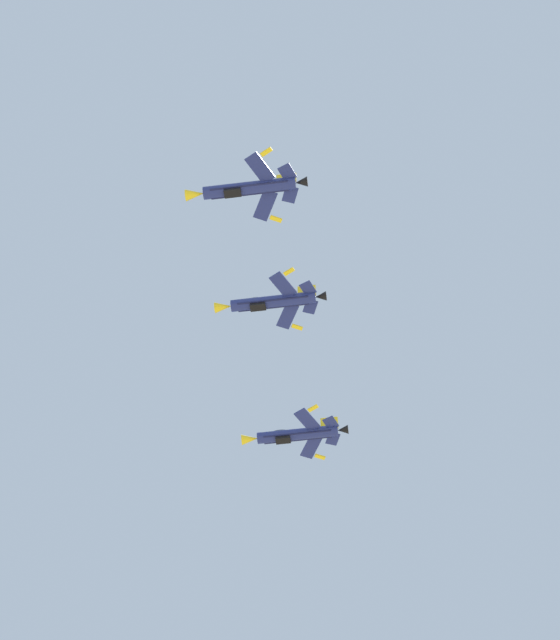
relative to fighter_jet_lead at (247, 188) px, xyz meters
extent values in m
cylinder|color=navy|center=(0.26, -0.11, 0.00)|extent=(11.77, 6.06, 1.70)
cube|color=#141947|center=(0.25, -0.13, -0.47)|extent=(9.90, 5.13, 0.49)
cone|color=yellow|center=(-6.37, 2.56, 0.00)|extent=(2.81, 2.35, 1.56)
cone|color=black|center=(6.52, -2.63, 0.00)|extent=(1.99, 1.86, 1.36)
ellipsoid|color=#192333|center=(-2.17, 0.92, 0.63)|extent=(3.40, 2.28, 1.17)
cube|color=black|center=(-1.76, 0.65, -0.81)|extent=(2.47, 1.89, 0.91)
cube|color=navy|center=(0.88, -3.17, 0.07)|extent=(4.44, 4.16, 0.46)
cube|color=yellow|center=(1.13, -5.53, 0.21)|extent=(1.47, 1.59, 0.27)
cube|color=navy|center=(2.82, 1.66, -0.25)|extent=(2.33, 4.38, 0.46)
cube|color=yellow|center=(4.64, 3.19, -0.38)|extent=(1.65, 0.74, 0.27)
cube|color=navy|center=(4.42, -3.42, 0.09)|extent=(2.75, 2.77, 0.30)
cube|color=navy|center=(5.56, -0.60, -0.10)|extent=(1.70, 2.21, 0.30)
cube|color=yellow|center=(4.76, -1.79, 1.80)|extent=(2.55, 1.31, 2.61)
cylinder|color=navy|center=(8.16, 18.28, 3.75)|extent=(11.77, 6.06, 1.70)
cube|color=#141947|center=(8.16, 18.28, 3.28)|extent=(9.89, 5.11, 0.41)
cone|color=yellow|center=(1.53, 20.95, 3.75)|extent=(2.81, 2.35, 1.56)
cone|color=black|center=(14.42, 15.76, 3.75)|extent=(1.99, 1.86, 1.36)
ellipsoid|color=#192333|center=(5.71, 19.26, 4.38)|extent=(3.38, 2.22, 1.11)
cube|color=black|center=(6.16, 19.09, 2.94)|extent=(2.45, 1.85, 0.85)
cube|color=navy|center=(8.78, 15.22, 3.64)|extent=(4.44, 4.16, 0.24)
cube|color=yellow|center=(9.03, 12.85, 3.62)|extent=(1.46, 1.58, 0.24)
cube|color=navy|center=(10.73, 20.06, 3.68)|extent=(2.33, 4.38, 0.24)
cube|color=yellow|center=(12.55, 21.59, 3.70)|extent=(1.65, 0.73, 0.24)
cube|color=navy|center=(12.32, 14.96, 3.73)|extent=(2.75, 2.76, 0.18)
cube|color=navy|center=(13.46, 17.79, 3.76)|extent=(1.70, 2.20, 0.18)
cube|color=yellow|center=(12.61, 16.47, 5.56)|extent=(2.49, 1.18, 2.60)
cylinder|color=navy|center=(16.90, 37.60, -0.15)|extent=(11.77, 6.06, 1.70)
cube|color=#141947|center=(16.90, 37.61, -0.61)|extent=(9.89, 5.11, 0.42)
cone|color=yellow|center=(10.27, 40.27, -0.15)|extent=(2.81, 2.35, 1.56)
cone|color=black|center=(23.16, 35.08, -0.15)|extent=(1.99, 1.86, 1.36)
ellipsoid|color=#192333|center=(14.45, 38.58, 0.49)|extent=(3.38, 2.23, 1.12)
cube|color=black|center=(14.90, 38.42, -0.95)|extent=(2.46, 1.85, 0.86)
cube|color=navy|center=(17.52, 34.54, -0.27)|extent=(4.44, 4.16, 0.26)
cube|color=yellow|center=(17.77, 32.18, -0.30)|extent=(1.46, 1.58, 0.25)
cube|color=navy|center=(19.47, 39.38, -0.20)|extent=(2.33, 4.38, 0.26)
cube|color=yellow|center=(21.29, 40.91, -0.17)|extent=(1.65, 0.73, 0.25)
cube|color=navy|center=(21.06, 34.28, -0.17)|extent=(2.75, 2.77, 0.19)
cube|color=navy|center=(22.20, 37.11, -0.13)|extent=(1.70, 2.20, 0.19)
cube|color=yellow|center=(21.35, 35.79, 1.66)|extent=(2.50, 1.19, 2.60)
camera|label=1|loc=(-13.23, -67.24, -134.06)|focal=65.13mm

